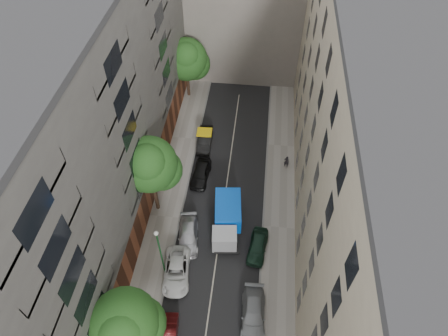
# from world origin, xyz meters

# --- Properties ---
(ground) EXTENTS (120.00, 120.00, 0.00)m
(ground) POSITION_xyz_m (0.00, 0.00, 0.00)
(ground) COLOR #4C4C49
(ground) RESTS_ON ground
(road_surface) EXTENTS (8.00, 44.00, 0.02)m
(road_surface) POSITION_xyz_m (0.00, 0.00, 0.01)
(road_surface) COLOR black
(road_surface) RESTS_ON ground
(sidewalk_left) EXTENTS (3.00, 44.00, 0.15)m
(sidewalk_left) POSITION_xyz_m (-5.50, 0.00, 0.07)
(sidewalk_left) COLOR gray
(sidewalk_left) RESTS_ON ground
(sidewalk_right) EXTENTS (3.00, 44.00, 0.15)m
(sidewalk_right) POSITION_xyz_m (5.50, 0.00, 0.07)
(sidewalk_right) COLOR gray
(sidewalk_right) RESTS_ON ground
(building_left) EXTENTS (8.00, 44.00, 20.00)m
(building_left) POSITION_xyz_m (-11.00, 0.00, 10.00)
(building_left) COLOR #524F4C
(building_left) RESTS_ON ground
(building_right) EXTENTS (8.00, 44.00, 20.00)m
(building_right) POSITION_xyz_m (11.00, 0.00, 10.00)
(building_right) COLOR #C0B295
(building_right) RESTS_ON ground
(tarp_truck) EXTENTS (2.87, 6.04, 2.69)m
(tarp_truck) POSITION_xyz_m (0.60, -0.57, 1.48)
(tarp_truck) COLOR black
(tarp_truck) RESTS_ON ground
(car_left_2) EXTENTS (2.71, 5.00, 1.33)m
(car_left_2) POSITION_xyz_m (-3.20, -5.80, 0.67)
(car_left_2) COLOR silver
(car_left_2) RESTS_ON ground
(car_left_3) EXTENTS (2.48, 4.73, 1.31)m
(car_left_3) POSITION_xyz_m (-2.80, -2.20, 0.65)
(car_left_3) COLOR silver
(car_left_3) RESTS_ON ground
(car_left_4) EXTENTS (1.98, 4.35, 1.45)m
(car_left_4) POSITION_xyz_m (-2.80, 5.40, 0.72)
(car_left_4) COLOR black
(car_left_4) RESTS_ON ground
(car_left_5) EXTENTS (1.64, 4.34, 1.42)m
(car_left_5) POSITION_xyz_m (-3.10, 10.44, 0.71)
(car_left_5) COLOR black
(car_left_5) RESTS_ON ground
(car_right_1) EXTENTS (2.07, 4.76, 1.36)m
(car_right_1) POSITION_xyz_m (3.60, -8.80, 0.68)
(car_right_1) COLOR gray
(car_right_1) RESTS_ON ground
(car_right_2) EXTENTS (2.03, 4.07, 1.33)m
(car_right_2) POSITION_xyz_m (3.60, -2.60, 0.67)
(car_right_2) COLOR black
(car_right_2) RESTS_ON ground
(tree_near) EXTENTS (5.17, 4.88, 7.20)m
(tree_near) POSITION_xyz_m (-5.11, -12.21, 4.77)
(tree_near) COLOR #382619
(tree_near) RESTS_ON sidewalk_left
(tree_mid) EXTENTS (5.31, 5.04, 9.13)m
(tree_mid) POSITION_xyz_m (-6.30, 0.87, 6.32)
(tree_mid) COLOR #382619
(tree_mid) RESTS_ON sidewalk_left
(tree_far) EXTENTS (5.37, 5.10, 7.85)m
(tree_far) POSITION_xyz_m (-6.30, 18.83, 5.25)
(tree_far) COLOR #382619
(tree_far) RESTS_ON sidewalk_left
(lamp_post) EXTENTS (0.36, 0.36, 6.64)m
(lamp_post) POSITION_xyz_m (-4.20, -5.90, 4.22)
(lamp_post) COLOR #1A5B27
(lamp_post) RESTS_ON sidewalk_left
(pedestrian) EXTENTS (0.63, 0.51, 1.51)m
(pedestrian) POSITION_xyz_m (6.07, 7.87, 0.90)
(pedestrian) COLOR black
(pedestrian) RESTS_ON sidewalk_right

